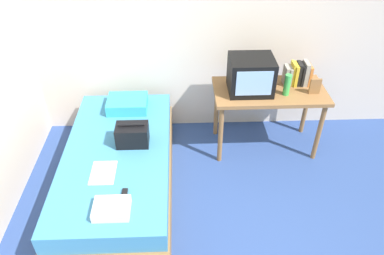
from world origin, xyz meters
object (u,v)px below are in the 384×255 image
handbag (132,135)px  magazine (103,173)px  water_bottle (287,85)px  remote_dark (124,196)px  folded_towel (112,209)px  bed (119,170)px  picture_frame (315,86)px  book_row (298,74)px  desk (269,97)px  pillow (127,104)px  tv (251,75)px

handbag → magazine: 0.47m
water_bottle → remote_dark: water_bottle is taller
magazine → folded_towel: 0.45m
bed → handbag: (0.15, 0.10, 0.35)m
handbag → folded_towel: (-0.09, -0.83, -0.07)m
bed → water_bottle: bearing=17.6°
picture_frame → folded_towel: picture_frame is taller
magazine → remote_dark: 0.36m
book_row → magazine: bearing=-151.5°
handbag → bed: bearing=-146.0°
remote_dark → folded_towel: folded_towel is taller
book_row → picture_frame: (0.13, -0.21, -0.03)m
picture_frame → folded_towel: 2.30m
bed → book_row: book_row is taller
desk → folded_towel: desk is taller
folded_towel → pillow: bearing=90.9°
desk → magazine: (-1.61, -0.93, -0.14)m
desk → handbag: bearing=-159.1°
water_bottle → tv: bearing=165.0°
remote_dark → tv: bearing=45.6°
bed → picture_frame: size_ratio=11.89×
book_row → pillow: 1.83m
handbag → desk: bearing=20.9°
tv → handbag: size_ratio=1.47×
tv → remote_dark: 1.74m
magazine → desk: bearing=29.9°
tv → book_row: (0.52, 0.12, -0.07)m
handbag → magazine: (-0.22, -0.40, -0.10)m
bed → folded_towel: (0.06, -0.73, 0.29)m
bed → pillow: bearing=86.7°
tv → handbag: bearing=-155.9°
bed → tv: tv is taller
picture_frame → remote_dark: size_ratio=1.08×
bed → magazine: magazine is taller
pillow → folded_towel: size_ratio=1.49×
desk → pillow: desk is taller
desk → pillow: (-1.50, 0.07, -0.09)m
handbag → remote_dark: size_ratio=1.92×
water_bottle → book_row: book_row is taller
book_row → remote_dark: 2.18m
folded_towel → tv: bearing=47.1°
magazine → remote_dark: bearing=-53.3°
tv → picture_frame: (0.65, -0.09, -0.10)m
bed → picture_frame: 2.12m
desk → pillow: size_ratio=2.77×
desk → tv: size_ratio=2.64×
pillow → remote_dark: 1.28m
tv → remote_dark: bearing=-134.4°
book_row → picture_frame: size_ratio=1.63×
water_bottle → handbag: bearing=-164.3°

